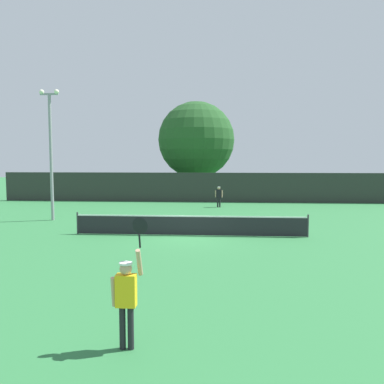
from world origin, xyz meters
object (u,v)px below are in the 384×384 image
(tennis_ball, at_px, (241,233))
(large_tree, at_px, (196,140))
(parked_car_near, at_px, (125,188))
(player_receiving, at_px, (219,195))
(player_serving, at_px, (127,292))
(light_pole, at_px, (51,146))

(tennis_ball, relative_size, large_tree, 0.01)
(parked_car_near, bearing_deg, player_receiving, -50.10)
(player_serving, bearing_deg, tennis_ball, 76.88)
(parked_car_near, bearing_deg, player_serving, -82.72)
(player_serving, bearing_deg, light_pole, 118.29)
(light_pole, bearing_deg, player_serving, -61.71)
(tennis_ball, bearing_deg, player_serving, -103.12)
(player_receiving, distance_m, tennis_ball, 10.78)
(tennis_ball, height_order, large_tree, large_tree)
(player_receiving, distance_m, light_pole, 12.72)
(tennis_ball, bearing_deg, large_tree, 99.82)
(player_receiving, xyz_separation_m, large_tree, (-2.30, 9.07, 4.63))
(tennis_ball, height_order, light_pole, light_pole)
(player_serving, height_order, tennis_ball, player_serving)
(player_receiving, height_order, large_tree, large_tree)
(tennis_ball, height_order, parked_car_near, parked_car_near)
(player_receiving, relative_size, light_pole, 0.20)
(light_pole, bearing_deg, large_tree, 64.78)
(tennis_ball, distance_m, large_tree, 20.80)
(large_tree, bearing_deg, light_pole, -115.22)
(large_tree, bearing_deg, tennis_ball, -80.18)
(large_tree, bearing_deg, player_serving, -88.81)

